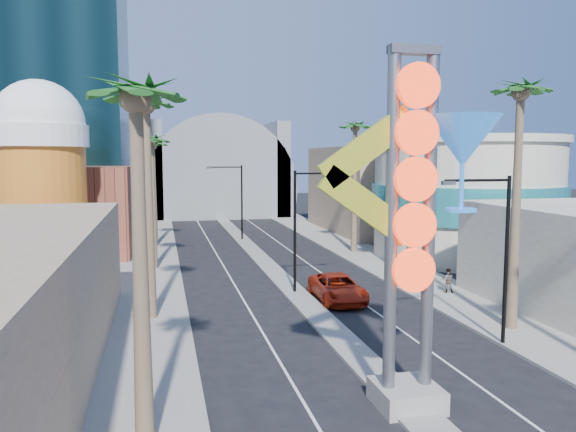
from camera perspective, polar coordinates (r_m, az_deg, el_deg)
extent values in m
cube|color=gray|center=(50.53, -13.95, -4.17)|extent=(5.00, 100.00, 0.15)
cube|color=gray|center=(53.59, 6.84, -3.46)|extent=(5.00, 100.00, 0.15)
cube|color=gray|center=(54.13, -3.77, -3.33)|extent=(1.60, 84.00, 0.15)
cube|color=black|center=(70.02, -25.10, 18.80)|extent=(20.00, 20.00, 50.00)
cube|color=brown|center=(53.52, -20.97, 0.41)|extent=(10.00, 10.00, 8.00)
cube|color=#978161|center=(67.43, 8.39, 2.67)|extent=(10.00, 20.00, 10.00)
cylinder|color=orange|center=(45.74, -23.66, 0.68)|extent=(6.40, 6.40, 10.00)
cylinder|color=white|center=(45.61, -23.95, 7.45)|extent=(7.00, 7.00, 1.60)
sphere|color=white|center=(45.64, -23.99, 8.45)|extent=(6.60, 6.60, 6.60)
cylinder|color=#B2AC97|center=(52.09, 17.63, 1.49)|extent=(16.00, 16.00, 10.00)
cylinder|color=teal|center=(52.09, 17.63, 1.49)|extent=(16.60, 16.60, 3.00)
cylinder|color=#B2AC97|center=(51.96, 17.82, 7.33)|extent=(16.60, 16.60, 0.60)
cylinder|color=slate|center=(87.29, -7.32, 2.78)|extent=(22.00, 16.00, 22.00)
cube|color=slate|center=(86.78, -13.29, 4.63)|extent=(2.00, 16.00, 14.00)
cube|color=slate|center=(88.49, -1.52, 4.81)|extent=(2.00, 16.00, 14.00)
cube|color=gray|center=(21.37, 11.94, -17.41)|extent=(2.20, 2.20, 0.80)
cylinder|color=slate|center=(19.48, 10.45, -1.00)|extent=(0.44, 0.44, 12.00)
cylinder|color=slate|center=(20.07, 14.13, -0.88)|extent=(0.44, 0.44, 12.00)
cube|color=slate|center=(19.95, 12.71, 16.13)|extent=(1.80, 0.50, 0.30)
cylinder|color=#F73916|center=(19.45, 13.08, 12.81)|extent=(1.50, 0.25, 1.50)
cylinder|color=#F73916|center=(19.33, 12.97, 8.25)|extent=(1.50, 0.25, 1.50)
cylinder|color=#F73916|center=(19.33, 12.87, 3.65)|extent=(1.50, 0.25, 1.50)
cylinder|color=#F73916|center=(19.45, 12.76, -0.92)|extent=(1.50, 0.25, 1.50)
cylinder|color=#F73916|center=(19.69, 12.66, -5.40)|extent=(1.50, 0.25, 1.50)
cube|color=yellow|center=(19.00, 8.10, 7.02)|extent=(3.47, 0.25, 2.80)
cube|color=yellow|center=(19.07, 8.01, 1.00)|extent=(3.47, 0.25, 2.80)
cone|color=blue|center=(20.52, 17.35, 7.29)|extent=(2.60, 2.60, 1.80)
cylinder|color=blue|center=(20.54, 17.21, 2.82)|extent=(0.16, 0.16, 1.60)
cylinder|color=blue|center=(20.59, 17.14, 0.60)|extent=(1.10, 1.10, 0.12)
cylinder|color=black|center=(36.07, 0.70, -1.71)|extent=(0.18, 0.18, 8.00)
cube|color=black|center=(36.23, 3.49, 4.34)|extent=(3.60, 0.12, 0.12)
cube|color=slate|center=(36.71, 5.89, 4.19)|extent=(0.60, 0.25, 0.18)
cylinder|color=black|center=(59.54, -4.71, 1.32)|extent=(0.18, 0.18, 8.00)
cube|color=black|center=(59.13, -6.48, 4.96)|extent=(3.60, 0.12, 0.12)
cube|color=slate|center=(58.97, -8.02, 4.84)|extent=(0.60, 0.25, 0.18)
cylinder|color=black|center=(27.99, 21.27, -4.37)|extent=(0.18, 0.18, 8.00)
cube|color=black|center=(26.71, 18.70, 3.45)|extent=(3.24, 0.12, 0.12)
cube|color=slate|center=(25.99, 15.98, 3.25)|extent=(0.60, 0.25, 0.18)
cylinder|color=brown|center=(17.15, -14.74, -6.29)|extent=(0.40, 0.40, 10.50)
sphere|color=#174618|center=(16.85, -15.22, 11.44)|extent=(2.40, 2.40, 2.40)
cylinder|color=brown|center=(30.92, -13.94, 0.09)|extent=(0.40, 0.40, 11.50)
sphere|color=#174618|center=(30.87, -14.21, 10.76)|extent=(2.40, 2.40, 2.40)
cylinder|color=brown|center=(44.92, -13.59, 0.93)|extent=(0.40, 0.40, 10.00)
sphere|color=#174618|center=(44.77, -13.75, 7.32)|extent=(2.40, 2.40, 2.40)
cylinder|color=brown|center=(56.89, -13.45, 1.97)|extent=(0.40, 0.40, 10.00)
sphere|color=#174618|center=(56.77, -13.57, 7.01)|extent=(2.40, 2.40, 2.40)
cylinder|color=brown|center=(30.37, 22.12, 0.19)|extent=(0.40, 0.40, 12.00)
sphere|color=#174618|center=(30.40, 22.58, 11.51)|extent=(2.40, 2.40, 2.40)
cylinder|color=brown|center=(40.81, 12.41, 0.81)|extent=(0.40, 0.40, 10.50)
sphere|color=#174618|center=(40.69, 12.58, 8.20)|extent=(2.40, 2.40, 2.40)
cylinder|color=brown|center=(51.85, 6.77, 2.54)|extent=(0.40, 0.40, 11.50)
sphere|color=#174618|center=(51.82, 6.85, 8.90)|extent=(2.40, 2.40, 2.40)
imported|color=#AA230D|center=(35.02, 5.07, -7.29)|extent=(2.86, 5.89, 1.61)
imported|color=gray|center=(37.81, 15.91, -6.30)|extent=(0.92, 0.82, 1.57)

